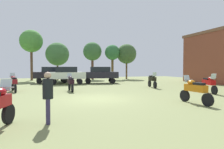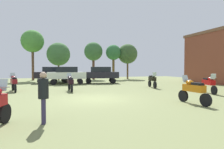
{
  "view_description": "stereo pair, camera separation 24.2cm",
  "coord_description": "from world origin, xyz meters",
  "px_view_note": "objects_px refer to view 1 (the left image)",
  "views": [
    {
      "loc": [
        -2.61,
        -11.08,
        1.89
      ],
      "look_at": [
        3.09,
        6.61,
        1.24
      ],
      "focal_mm": 30.24,
      "sensor_mm": 36.0,
      "label": 1
    },
    {
      "loc": [
        -2.37,
        -11.15,
        1.89
      ],
      "look_at": [
        3.09,
        6.61,
        1.24
      ],
      "focal_mm": 30.24,
      "sensor_mm": 36.0,
      "label": 2
    }
  ],
  "objects_px": {
    "motorcycle_2": "(152,80)",
    "motorcycle_6": "(209,84)",
    "car_1": "(52,74)",
    "motorcycle_7": "(14,82)",
    "car_3": "(100,74)",
    "tree_5": "(92,52)",
    "person_2": "(48,94)",
    "motorcycle_4": "(195,90)",
    "tree_4": "(127,54)",
    "tree_6": "(31,41)",
    "motorcycle_1": "(71,82)",
    "car_2": "(67,74)",
    "tree_7": "(57,54)",
    "tree_2": "(112,53)"
  },
  "relations": [
    {
      "from": "motorcycle_2",
      "to": "motorcycle_6",
      "type": "relative_size",
      "value": 1.03
    },
    {
      "from": "car_1",
      "to": "motorcycle_7",
      "type": "bearing_deg",
      "value": 155.58
    },
    {
      "from": "car_3",
      "to": "motorcycle_6",
      "type": "bearing_deg",
      "value": -145.48
    },
    {
      "from": "car_3",
      "to": "tree_5",
      "type": "distance_m",
      "value": 8.98
    },
    {
      "from": "motorcycle_2",
      "to": "person_2",
      "type": "distance_m",
      "value": 13.06
    },
    {
      "from": "motorcycle_4",
      "to": "car_3",
      "type": "bearing_deg",
      "value": 90.54
    },
    {
      "from": "car_1",
      "to": "tree_4",
      "type": "xyz_separation_m",
      "value": [
        12.19,
        5.47,
        3.07
      ]
    },
    {
      "from": "car_1",
      "to": "person_2",
      "type": "height_order",
      "value": "car_1"
    },
    {
      "from": "tree_5",
      "to": "car_3",
      "type": "bearing_deg",
      "value": -95.53
    },
    {
      "from": "motorcycle_4",
      "to": "tree_5",
      "type": "relative_size",
      "value": 0.35
    },
    {
      "from": "tree_5",
      "to": "tree_6",
      "type": "xyz_separation_m",
      "value": [
        -9.28,
        -0.05,
        1.28
      ]
    },
    {
      "from": "tree_5",
      "to": "motorcycle_4",
      "type": "bearing_deg",
      "value": -88.32
    },
    {
      "from": "motorcycle_1",
      "to": "car_3",
      "type": "relative_size",
      "value": 0.49
    },
    {
      "from": "motorcycle_2",
      "to": "person_2",
      "type": "bearing_deg",
      "value": 54.42
    },
    {
      "from": "motorcycle_6",
      "to": "car_2",
      "type": "height_order",
      "value": "car_2"
    },
    {
      "from": "car_2",
      "to": "tree_7",
      "type": "relative_size",
      "value": 0.77
    },
    {
      "from": "motorcycle_6",
      "to": "tree_5",
      "type": "relative_size",
      "value": 0.34
    },
    {
      "from": "motorcycle_7",
      "to": "person_2",
      "type": "distance_m",
      "value": 10.24
    },
    {
      "from": "car_3",
      "to": "tree_2",
      "type": "xyz_separation_m",
      "value": [
        4.01,
        7.48,
        3.19
      ]
    },
    {
      "from": "tree_5",
      "to": "tree_2",
      "type": "bearing_deg",
      "value": -14.1
    },
    {
      "from": "motorcycle_1",
      "to": "tree_2",
      "type": "relative_size",
      "value": 0.39
    },
    {
      "from": "motorcycle_1",
      "to": "car_2",
      "type": "distance_m",
      "value": 6.93
    },
    {
      "from": "motorcycle_7",
      "to": "motorcycle_6",
      "type": "bearing_deg",
      "value": -38.28
    },
    {
      "from": "car_3",
      "to": "tree_4",
      "type": "distance_m",
      "value": 10.43
    },
    {
      "from": "motorcycle_1",
      "to": "motorcycle_6",
      "type": "distance_m",
      "value": 10.53
    },
    {
      "from": "motorcycle_4",
      "to": "tree_6",
      "type": "xyz_separation_m",
      "value": [
        -9.95,
        22.59,
        5.09
      ]
    },
    {
      "from": "motorcycle_7",
      "to": "car_1",
      "type": "xyz_separation_m",
      "value": [
        2.87,
        7.92,
        0.44
      ]
    },
    {
      "from": "motorcycle_2",
      "to": "motorcycle_6",
      "type": "bearing_deg",
      "value": 121.58
    },
    {
      "from": "motorcycle_1",
      "to": "tree_4",
      "type": "relative_size",
      "value": 0.37
    },
    {
      "from": "tree_4",
      "to": "motorcycle_1",
      "type": "bearing_deg",
      "value": -126.53
    },
    {
      "from": "car_2",
      "to": "tree_5",
      "type": "xyz_separation_m",
      "value": [
        4.8,
        8.39,
        3.37
      ]
    },
    {
      "from": "tree_7",
      "to": "car_1",
      "type": "bearing_deg",
      "value": -98.47
    },
    {
      "from": "motorcycle_1",
      "to": "tree_4",
      "type": "distance_m",
      "value": 18.42
    },
    {
      "from": "car_3",
      "to": "person_2",
      "type": "bearing_deg",
      "value": 168.8
    },
    {
      "from": "motorcycle_7",
      "to": "tree_5",
      "type": "bearing_deg",
      "value": 39.79
    },
    {
      "from": "person_2",
      "to": "motorcycle_1",
      "type": "bearing_deg",
      "value": 170.14
    },
    {
      "from": "motorcycle_4",
      "to": "motorcycle_6",
      "type": "height_order",
      "value": "motorcycle_4"
    },
    {
      "from": "car_3",
      "to": "tree_6",
      "type": "height_order",
      "value": "tree_6"
    },
    {
      "from": "person_2",
      "to": "tree_7",
      "type": "distance_m",
      "value": 23.89
    },
    {
      "from": "motorcycle_4",
      "to": "tree_7",
      "type": "bearing_deg",
      "value": 100.28
    },
    {
      "from": "tree_2",
      "to": "tree_5",
      "type": "xyz_separation_m",
      "value": [
        -3.21,
        0.81,
        0.18
      ]
    },
    {
      "from": "tree_2",
      "to": "motorcycle_4",
      "type": "bearing_deg",
      "value": -96.65
    },
    {
      "from": "tree_4",
      "to": "tree_5",
      "type": "bearing_deg",
      "value": 172.3
    },
    {
      "from": "motorcycle_6",
      "to": "tree_2",
      "type": "xyz_separation_m",
      "value": [
        -1.4,
        18.8,
        3.64
      ]
    },
    {
      "from": "motorcycle_7",
      "to": "tree_7",
      "type": "height_order",
      "value": "tree_7"
    },
    {
      "from": "motorcycle_7",
      "to": "tree_6",
      "type": "bearing_deg",
      "value": 73.0
    },
    {
      "from": "tree_6",
      "to": "tree_7",
      "type": "distance_m",
      "value": 4.16
    },
    {
      "from": "motorcycle_2",
      "to": "car_3",
      "type": "xyz_separation_m",
      "value": [
        -3.46,
        6.52,
        0.44
      ]
    },
    {
      "from": "tree_4",
      "to": "car_2",
      "type": "bearing_deg",
      "value": -144.23
    },
    {
      "from": "motorcycle_4",
      "to": "person_2",
      "type": "height_order",
      "value": "person_2"
    }
  ]
}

